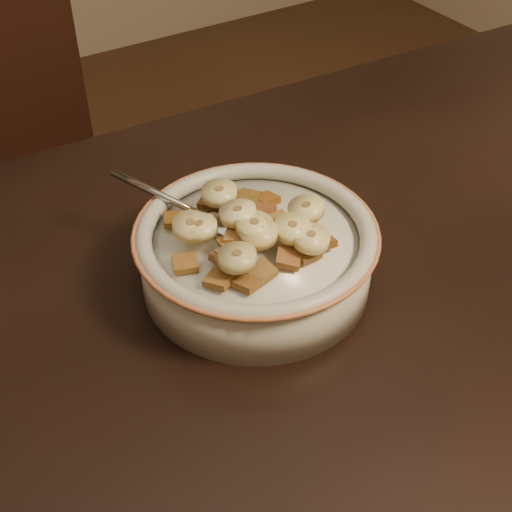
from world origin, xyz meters
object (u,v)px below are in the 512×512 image
chair (31,245)px  cereal_bowl (256,261)px  table (334,403)px  spoon (223,225)px

chair → cereal_bowl: (0.10, -0.48, 0.28)m
chair → table: bearing=-106.3°
table → cereal_bowl: 0.14m
chair → cereal_bowl: bearing=-102.6°
table → chair: chair is taller
chair → spoon: (0.09, -0.45, 0.31)m
chair → spoon: size_ratio=20.39×
chair → spoon: 0.55m
cereal_bowl → spoon: 0.04m
cereal_bowl → spoon: spoon is taller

